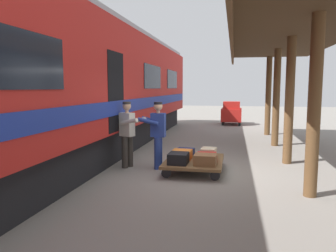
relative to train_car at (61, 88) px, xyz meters
name	(u,v)px	position (x,y,z in m)	size (l,w,h in m)	color
ground_plane	(205,172)	(-3.76, 0.00, -2.06)	(60.00, 60.00, 0.00)	gray
platform_canopy	(300,34)	(-5.81, 0.00, 1.18)	(3.20, 14.82, 3.56)	brown
train_car	(61,88)	(0.00, 0.00, 0.00)	(3.02, 21.88, 4.00)	#B21E19
luggage_cart	(194,161)	(-3.48, -0.04, -1.81)	(1.39, 1.82, 0.29)	brown
suitcase_cream_canvas	(209,152)	(-3.80, -0.54, -1.66)	(0.36, 0.45, 0.21)	beige
suitcase_navy_fabric	(185,152)	(-3.17, -0.54, -1.69)	(0.44, 0.51, 0.16)	navy
suitcase_brown_leather	(205,160)	(-3.80, 0.46, -1.65)	(0.50, 0.44, 0.25)	brown
suitcase_orange_carryall	(182,155)	(-3.17, -0.04, -1.66)	(0.47, 0.50, 0.22)	#CC6B23
suitcase_black_hardshell	(178,158)	(-3.17, 0.46, -1.64)	(0.44, 0.50, 0.25)	black
suitcase_red_plastic	(207,157)	(-3.80, -0.04, -1.68)	(0.47, 0.48, 0.17)	#AD231E
porter_in_overalls	(157,133)	(-2.52, -0.16, -1.14)	(0.67, 0.43, 1.70)	navy
porter_by_door	(128,132)	(-1.75, -0.11, -1.14)	(0.74, 0.60, 1.70)	#332D28
baggage_tug	(231,113)	(-4.29, -10.85, -1.43)	(1.13, 1.72, 1.30)	#B21E19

